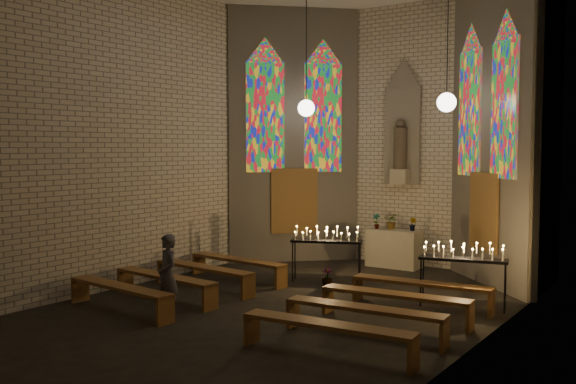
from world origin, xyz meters
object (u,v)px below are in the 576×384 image
object	(u,v)px
altar	(394,248)
visitor	(168,275)
votive_stand_left	(326,237)
votive_stand_right	(463,255)
aisle_flower_pot	(327,277)

from	to	relation	value
altar	visitor	distance (m)	7.07
votive_stand_left	visitor	xyz separation A→B (m)	(-0.89, -4.33, -0.28)
votive_stand_right	visitor	size ratio (longest dim) A/B	1.12
votive_stand_left	altar	bearing A→B (deg)	55.62
aisle_flower_pot	visitor	size ratio (longest dim) A/B	0.28
votive_stand_left	votive_stand_right	distance (m)	3.58
altar	votive_stand_right	bearing A→B (deg)	-47.01
aisle_flower_pot	votive_stand_right	size ratio (longest dim) A/B	0.25
aisle_flower_pot	visitor	bearing A→B (deg)	-106.82
votive_stand_left	visitor	distance (m)	4.43
aisle_flower_pot	visitor	xyz separation A→B (m)	(-1.18, -3.89, 0.56)
altar	votive_stand_left	size ratio (longest dim) A/B	0.83
aisle_flower_pot	altar	bearing A→B (deg)	85.64
votive_stand_left	votive_stand_right	bearing A→B (deg)	-33.08
votive_stand_left	visitor	world-z (taller)	visitor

